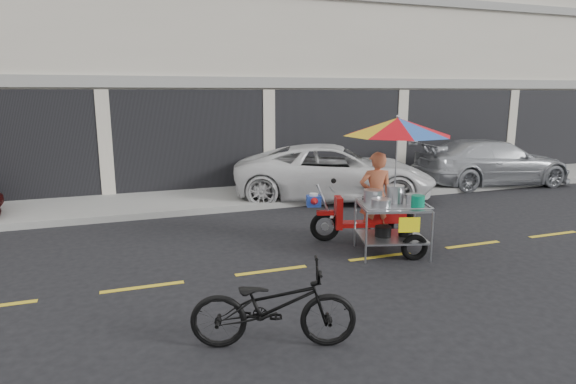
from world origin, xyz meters
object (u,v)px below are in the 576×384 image
object	(u,v)px
white_pickup	(334,172)
near_bicycle	(273,306)
silver_pickup	(492,162)
food_vendor_rig	(387,165)

from	to	relation	value
white_pickup	near_bicycle	world-z (taller)	white_pickup
silver_pickup	near_bicycle	bearing A→B (deg)	131.92
silver_pickup	near_bicycle	xyz separation A→B (m)	(-9.33, -6.94, -0.22)
white_pickup	silver_pickup	xyz separation A→B (m)	(5.41, 0.15, -0.03)
food_vendor_rig	near_bicycle	bearing A→B (deg)	-122.56
silver_pickup	white_pickup	bearing A→B (deg)	96.88
silver_pickup	food_vendor_rig	world-z (taller)	food_vendor_rig
white_pickup	silver_pickup	bearing A→B (deg)	-66.47
white_pickup	food_vendor_rig	bearing A→B (deg)	-170.30
white_pickup	near_bicycle	xyz separation A→B (m)	(-3.91, -6.79, -0.24)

